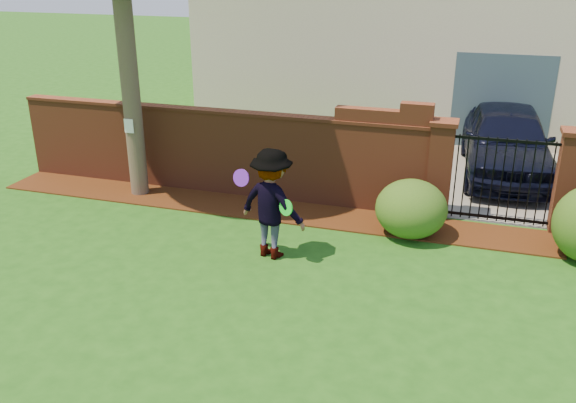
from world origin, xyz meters
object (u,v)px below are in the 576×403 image
(car, at_px, (508,144))
(frisbee_purple, at_px, (241,178))
(man, at_px, (270,205))
(frisbee_green, at_px, (286,208))

(car, relative_size, frisbee_purple, 16.08)
(car, xyz_separation_m, frisbee_purple, (-4.22, -5.19, 0.54))
(man, relative_size, frisbee_purple, 6.44)
(car, height_order, frisbee_purple, car)
(frisbee_green, bearing_deg, car, 57.66)
(car, bearing_deg, man, -129.35)
(frisbee_purple, height_order, frisbee_green, frisbee_purple)
(car, bearing_deg, frisbee_purple, -132.75)
(frisbee_green, bearing_deg, man, 150.00)
(car, height_order, man, man)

